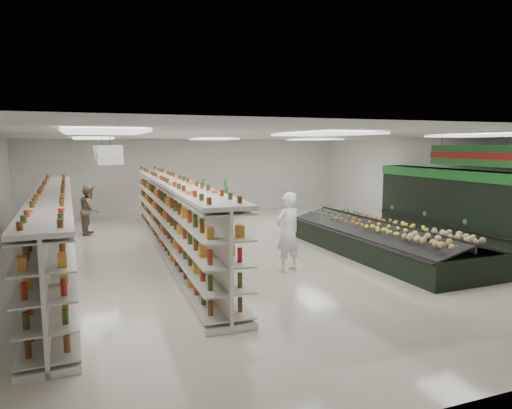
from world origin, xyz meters
name	(u,v)px	position (x,y,z in m)	size (l,w,h in m)	color
floor	(252,251)	(0.00, 0.00, 0.00)	(16.00, 16.00, 0.00)	beige
ceiling	(252,136)	(0.00, 0.00, 3.20)	(14.00, 16.00, 0.02)	white
wall_back	(189,176)	(0.00, 8.00, 1.60)	(14.00, 0.02, 3.20)	silver
wall_front	(496,266)	(0.00, -8.00, 1.60)	(14.00, 0.02, 3.20)	silver
wall_right	(451,186)	(7.00, 0.00, 1.60)	(0.02, 16.00, 3.20)	silver
produce_wall_case	(476,203)	(6.53, -1.50, 1.24)	(0.93, 8.00, 2.20)	black
aisle_sign_near	(110,155)	(-3.80, -2.00, 2.75)	(0.52, 0.06, 0.75)	white
aisle_sign_far	(102,152)	(-3.80, 2.00, 2.75)	(0.52, 0.06, 0.75)	white
hortifruti_banner	(471,156)	(6.25, -1.50, 2.65)	(0.12, 3.20, 0.95)	#1E7226
gondola_left	(54,235)	(-5.03, -0.30, 0.87)	(1.15, 10.89, 1.88)	silver
gondola_center	(172,219)	(-2.12, 0.64, 0.93)	(1.12, 11.68, 2.02)	silver
produce_island	(381,239)	(3.13, -1.63, 0.43)	(2.43, 6.35, 0.94)	black
soda_endcap	(215,202)	(0.46, 5.42, 0.74)	(1.41, 1.20, 1.52)	#B31416
shopper_main	(288,232)	(0.08, -2.21, 0.94)	(0.68, 0.45, 1.87)	silver
shopper_background	(90,210)	(-4.20, 4.23, 0.82)	(0.80, 0.49, 1.65)	tan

